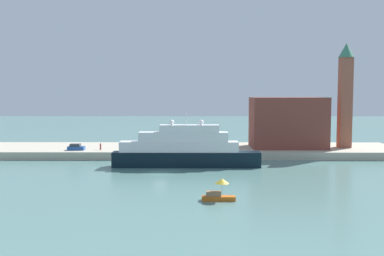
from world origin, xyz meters
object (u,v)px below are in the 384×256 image
object	(u,v)px
large_yacht	(184,150)
small_motorboat	(219,192)
bell_tower	(345,92)
mooring_bollard	(173,149)
parked_car	(76,147)
harbor_building	(288,122)
person_figure	(100,147)

from	to	relation	value
large_yacht	small_motorboat	distance (m)	28.99
bell_tower	mooring_bollard	bearing A→B (deg)	-169.20
bell_tower	parked_car	xyz separation A→B (m)	(-63.01, -5.38, -12.67)
harbor_building	parked_car	bearing A→B (deg)	-173.96
harbor_building	person_figure	bearing A→B (deg)	-173.79
harbor_building	parked_car	xyz separation A→B (m)	(-49.41, -5.23, -5.39)
small_motorboat	mooring_bollard	distance (m)	39.42
small_motorboat	mooring_bollard	size ratio (longest dim) A/B	5.23
parked_car	person_figure	world-z (taller)	person_figure
small_motorboat	bell_tower	bearing A→B (deg)	55.02
large_yacht	person_figure	size ratio (longest dim) A/B	18.46
small_motorboat	person_figure	xyz separation A→B (m)	(-25.11, 41.36, 1.25)
person_figure	parked_car	bearing A→B (deg)	-175.26
person_figure	small_motorboat	bearing A→B (deg)	-58.74
large_yacht	person_figure	bearing A→B (deg)	146.51
harbor_building	parked_car	distance (m)	49.97
large_yacht	parked_car	xyz separation A→B (m)	(-25.14, 12.52, -1.01)
large_yacht	small_motorboat	bearing A→B (deg)	-79.04
large_yacht	small_motorboat	world-z (taller)	large_yacht
small_motorboat	parked_car	size ratio (longest dim) A/B	1.22
small_motorboat	mooring_bollard	bearing A→B (deg)	101.97
harbor_building	parked_car	size ratio (longest dim) A/B	4.55
bell_tower	mooring_bollard	distance (m)	43.24
mooring_bollard	person_figure	bearing A→B (deg)	170.58
large_yacht	harbor_building	world-z (taller)	harbor_building
harbor_building	mooring_bollard	world-z (taller)	harbor_building
harbor_building	person_figure	distance (m)	44.46
harbor_building	person_figure	xyz separation A→B (m)	(-43.89, -4.77, -5.26)
bell_tower	parked_car	bearing A→B (deg)	-175.12
bell_tower	parked_car	world-z (taller)	bell_tower
small_motorboat	large_yacht	bearing A→B (deg)	100.96
person_figure	mooring_bollard	size ratio (longest dim) A/B	1.81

